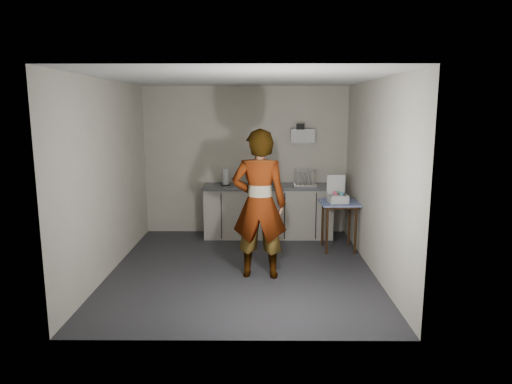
{
  "coord_description": "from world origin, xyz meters",
  "views": [
    {
      "loc": [
        0.23,
        -6.09,
        2.22
      ],
      "look_at": [
        0.19,
        0.45,
        1.02
      ],
      "focal_mm": 32.0,
      "sensor_mm": 36.0,
      "label": 1
    }
  ],
  "objects_px": {
    "standing_man": "(259,204)",
    "bakery_box": "(338,196)",
    "kitchen_counter": "(268,212)",
    "soap_bottle": "(260,176)",
    "paper_towel": "(226,177)",
    "side_table": "(339,208)",
    "soda_can": "(270,182)",
    "dark_bottle": "(251,178)",
    "dish_rack": "(304,181)"
  },
  "relations": [
    {
      "from": "standing_man",
      "to": "soap_bottle",
      "type": "distance_m",
      "value": 1.9
    },
    {
      "from": "side_table",
      "to": "paper_towel",
      "type": "bearing_deg",
      "value": 155.95
    },
    {
      "from": "soap_bottle",
      "to": "soda_can",
      "type": "height_order",
      "value": "soap_bottle"
    },
    {
      "from": "soda_can",
      "to": "paper_towel",
      "type": "relative_size",
      "value": 0.42
    },
    {
      "from": "soap_bottle",
      "to": "soda_can",
      "type": "distance_m",
      "value": 0.2
    },
    {
      "from": "side_table",
      "to": "paper_towel",
      "type": "distance_m",
      "value": 2.03
    },
    {
      "from": "standing_man",
      "to": "dish_rack",
      "type": "bearing_deg",
      "value": -107.34
    },
    {
      "from": "soap_bottle",
      "to": "paper_towel",
      "type": "relative_size",
      "value": 1.14
    },
    {
      "from": "kitchen_counter",
      "to": "standing_man",
      "type": "height_order",
      "value": "standing_man"
    },
    {
      "from": "standing_man",
      "to": "dark_bottle",
      "type": "bearing_deg",
      "value": -81.8
    },
    {
      "from": "soda_can",
      "to": "kitchen_counter",
      "type": "bearing_deg",
      "value": -161.41
    },
    {
      "from": "paper_towel",
      "to": "soap_bottle",
      "type": "bearing_deg",
      "value": -4.89
    },
    {
      "from": "dish_rack",
      "to": "bakery_box",
      "type": "relative_size",
      "value": 0.94
    },
    {
      "from": "kitchen_counter",
      "to": "standing_man",
      "type": "bearing_deg",
      "value": -94.69
    },
    {
      "from": "dark_bottle",
      "to": "paper_towel",
      "type": "height_order",
      "value": "paper_towel"
    },
    {
      "from": "standing_man",
      "to": "paper_towel",
      "type": "height_order",
      "value": "standing_man"
    },
    {
      "from": "standing_man",
      "to": "soda_can",
      "type": "xyz_separation_m",
      "value": [
        0.18,
        1.96,
        -0.01
      ]
    },
    {
      "from": "standing_man",
      "to": "dark_bottle",
      "type": "xyz_separation_m",
      "value": [
        -0.13,
        1.96,
        0.05
      ]
    },
    {
      "from": "dark_bottle",
      "to": "dish_rack",
      "type": "height_order",
      "value": "dish_rack"
    },
    {
      "from": "standing_man",
      "to": "soap_bottle",
      "type": "height_order",
      "value": "standing_man"
    },
    {
      "from": "soda_can",
      "to": "dish_rack",
      "type": "relative_size",
      "value": 0.31
    },
    {
      "from": "paper_towel",
      "to": "kitchen_counter",
      "type": "bearing_deg",
      "value": 0.22
    },
    {
      "from": "soap_bottle",
      "to": "standing_man",
      "type": "bearing_deg",
      "value": -90.65
    },
    {
      "from": "dark_bottle",
      "to": "soda_can",
      "type": "bearing_deg",
      "value": -0.33
    },
    {
      "from": "soap_bottle",
      "to": "dark_bottle",
      "type": "xyz_separation_m",
      "value": [
        -0.16,
        0.06,
        -0.04
      ]
    },
    {
      "from": "dish_rack",
      "to": "dark_bottle",
      "type": "bearing_deg",
      "value": -178.45
    },
    {
      "from": "side_table",
      "to": "standing_man",
      "type": "bearing_deg",
      "value": -138.19
    },
    {
      "from": "dish_rack",
      "to": "paper_towel",
      "type": "bearing_deg",
      "value": -178.44
    },
    {
      "from": "dark_bottle",
      "to": "dish_rack",
      "type": "bearing_deg",
      "value": 1.55
    },
    {
      "from": "dish_rack",
      "to": "standing_man",
      "type": "bearing_deg",
      "value": -111.64
    },
    {
      "from": "soap_bottle",
      "to": "paper_towel",
      "type": "xyz_separation_m",
      "value": [
        -0.6,
        0.05,
        -0.03
      ]
    },
    {
      "from": "side_table",
      "to": "dish_rack",
      "type": "height_order",
      "value": "dish_rack"
    },
    {
      "from": "paper_towel",
      "to": "dish_rack",
      "type": "bearing_deg",
      "value": 1.56
    },
    {
      "from": "soap_bottle",
      "to": "kitchen_counter",
      "type": "bearing_deg",
      "value": 21.37
    },
    {
      "from": "paper_towel",
      "to": "bakery_box",
      "type": "bearing_deg",
      "value": -23.12
    },
    {
      "from": "soap_bottle",
      "to": "dark_bottle",
      "type": "height_order",
      "value": "soap_bottle"
    },
    {
      "from": "soda_can",
      "to": "dish_rack",
      "type": "height_order",
      "value": "dish_rack"
    },
    {
      "from": "soap_bottle",
      "to": "side_table",
      "type": "bearing_deg",
      "value": -30.21
    },
    {
      "from": "kitchen_counter",
      "to": "dish_rack",
      "type": "xyz_separation_m",
      "value": [
        0.63,
        0.03,
        0.54
      ]
    },
    {
      "from": "kitchen_counter",
      "to": "side_table",
      "type": "height_order",
      "value": "kitchen_counter"
    },
    {
      "from": "kitchen_counter",
      "to": "soda_can",
      "type": "bearing_deg",
      "value": 18.59
    },
    {
      "from": "soda_can",
      "to": "dark_bottle",
      "type": "xyz_separation_m",
      "value": [
        -0.32,
        0.0,
        0.07
      ]
    },
    {
      "from": "paper_towel",
      "to": "dish_rack",
      "type": "xyz_separation_m",
      "value": [
        1.37,
        0.04,
        -0.08
      ]
    },
    {
      "from": "kitchen_counter",
      "to": "paper_towel",
      "type": "height_order",
      "value": "paper_towel"
    },
    {
      "from": "dark_bottle",
      "to": "bakery_box",
      "type": "relative_size",
      "value": 0.63
    },
    {
      "from": "soap_bottle",
      "to": "paper_towel",
      "type": "bearing_deg",
      "value": 175.11
    },
    {
      "from": "dark_bottle",
      "to": "paper_towel",
      "type": "distance_m",
      "value": 0.44
    },
    {
      "from": "kitchen_counter",
      "to": "standing_man",
      "type": "distance_m",
      "value": 2.04
    },
    {
      "from": "standing_man",
      "to": "bakery_box",
      "type": "bearing_deg",
      "value": -131.88
    },
    {
      "from": "side_table",
      "to": "soda_can",
      "type": "xyz_separation_m",
      "value": [
        -1.08,
        0.78,
        0.3
      ]
    }
  ]
}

